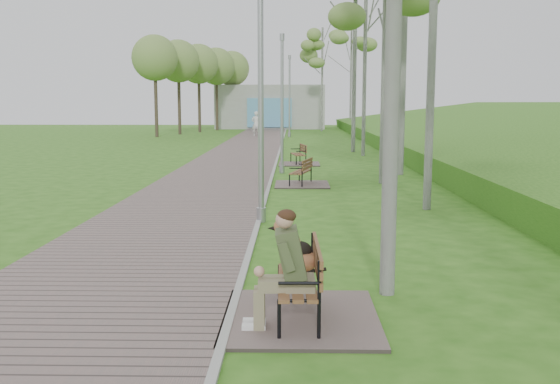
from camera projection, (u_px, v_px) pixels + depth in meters
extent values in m
plane|color=#2C6116|center=(240.00, 285.00, 8.35)|extent=(120.00, 120.00, 0.00)
cube|color=#6E5E59|center=(242.00, 153.00, 29.66)|extent=(3.50, 67.00, 0.04)
cube|color=#999993|center=(279.00, 153.00, 29.62)|extent=(0.10, 67.00, 0.05)
cube|color=#57932D|center=(546.00, 157.00, 27.87)|extent=(14.00, 70.00, 1.60)
cube|color=#9E9E99|center=(270.00, 107.00, 58.56)|extent=(10.00, 5.00, 4.00)
cube|color=#589AC5|center=(269.00, 113.00, 56.06)|extent=(4.00, 0.20, 2.60)
cube|color=#6E5E59|center=(301.00, 317.00, 7.04)|extent=(1.74, 1.93, 0.04)
cube|color=brown|center=(297.00, 282.00, 6.98)|extent=(0.47, 1.46, 0.04)
cube|color=brown|center=(317.00, 259.00, 6.95)|extent=(0.07, 1.45, 0.32)
cube|color=#6E5E59|center=(302.00, 184.00, 18.42)|extent=(1.58, 1.76, 0.04)
cube|color=brown|center=(300.00, 172.00, 18.37)|extent=(0.70, 1.37, 0.04)
cube|color=brown|center=(307.00, 164.00, 18.28)|extent=(0.35, 1.29, 0.29)
cube|color=#6E5E59|center=(299.00, 164.00, 24.56)|extent=(1.60, 1.78, 0.04)
cube|color=brown|center=(298.00, 154.00, 24.51)|extent=(0.62, 1.38, 0.04)
cube|color=brown|center=(303.00, 148.00, 24.51)|extent=(0.26, 1.32, 0.29)
cylinder|color=#95989D|center=(261.00, 215.00, 12.75)|extent=(0.20, 0.20, 0.29)
cylinder|color=#95989D|center=(261.00, 101.00, 12.43)|extent=(0.12, 0.12, 4.89)
cylinder|color=#95989D|center=(282.00, 169.00, 21.52)|extent=(0.18, 0.18, 0.27)
cylinder|color=#95989D|center=(282.00, 107.00, 21.21)|extent=(0.11, 0.11, 4.55)
cylinder|color=#95989D|center=(282.00, 37.00, 20.88)|extent=(0.16, 0.16, 0.23)
cylinder|color=#95989D|center=(289.00, 135.00, 43.80)|extent=(0.22, 0.22, 0.33)
cylinder|color=#95989D|center=(290.00, 98.00, 43.43)|extent=(0.13, 0.13, 5.47)
cylinder|color=#95989D|center=(290.00, 57.00, 43.03)|extent=(0.20, 0.20, 0.27)
imported|color=silver|center=(256.00, 124.00, 44.61)|extent=(0.67, 0.46, 1.79)
cylinder|color=silver|center=(394.00, 10.00, 7.47)|extent=(0.18, 0.18, 7.06)
cylinder|color=silver|center=(433.00, 19.00, 13.64)|extent=(0.18, 0.18, 8.45)
cylinder|color=silver|center=(385.00, 46.00, 18.26)|extent=(0.19, 0.19, 8.13)
cylinder|color=silver|center=(404.00, 25.00, 20.40)|extent=(0.19, 0.19, 9.89)
cylinder|color=silver|center=(365.00, 55.00, 27.96)|extent=(0.18, 0.18, 9.06)
cylinder|color=silver|center=(355.00, 46.00, 30.05)|extent=(0.20, 0.20, 10.22)
cylinder|color=silver|center=(322.00, 80.00, 52.24)|extent=(0.18, 0.18, 8.59)
ellipsoid|color=olive|center=(322.00, 46.00, 51.84)|extent=(2.64, 2.64, 3.78)
cylinder|color=silver|center=(351.00, 78.00, 57.66)|extent=(0.20, 0.20, 9.37)
ellipsoid|color=olive|center=(351.00, 45.00, 57.23)|extent=(2.95, 2.95, 4.12)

